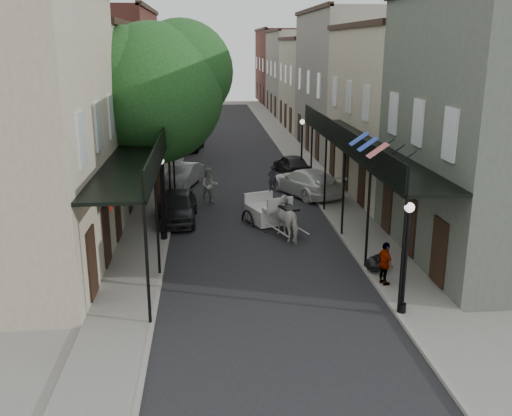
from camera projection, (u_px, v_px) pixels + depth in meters
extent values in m
plane|color=gray|center=(270.00, 294.00, 20.18)|extent=(140.00, 140.00, 0.00)
cube|color=black|center=(238.00, 172.00, 39.31)|extent=(8.00, 90.00, 0.01)
cube|color=gray|center=(165.00, 173.00, 38.88)|extent=(2.20, 90.00, 0.12)
cube|color=gray|center=(309.00, 170.00, 39.72)|extent=(2.20, 90.00, 0.12)
cube|color=#BCB397|center=(125.00, 85.00, 46.70)|extent=(5.00, 80.00, 10.50)
cube|color=gray|center=(332.00, 84.00, 48.15)|extent=(5.00, 80.00, 10.50)
cube|color=black|center=(141.00, 150.00, 25.34)|extent=(2.20, 18.00, 0.12)
cube|color=black|center=(165.00, 138.00, 25.29)|extent=(0.06, 18.00, 1.00)
cylinder|color=black|center=(147.00, 263.00, 17.34)|extent=(0.10, 0.10, 4.00)
cylinder|color=black|center=(164.00, 196.00, 24.99)|extent=(0.10, 0.10, 4.00)
cylinder|color=black|center=(174.00, 160.00, 32.65)|extent=(0.10, 0.10, 4.00)
cube|color=black|center=(361.00, 146.00, 26.18)|extent=(2.20, 18.00, 0.12)
cube|color=black|center=(339.00, 136.00, 25.96)|extent=(0.06, 18.00, 1.00)
cylinder|color=black|center=(403.00, 255.00, 18.01)|extent=(0.10, 0.10, 4.00)
cylinder|color=black|center=(343.00, 192.00, 25.67)|extent=(0.10, 0.10, 4.00)
cylinder|color=black|center=(311.00, 157.00, 33.32)|extent=(0.10, 0.10, 4.00)
cylinder|color=#382619|center=(157.00, 160.00, 28.55)|extent=(0.44, 0.44, 5.60)
sphere|color=#174720|center=(154.00, 94.00, 27.63)|extent=(6.80, 6.80, 6.80)
sphere|color=#174720|center=(182.00, 72.00, 28.04)|extent=(5.10, 5.10, 5.10)
cylinder|color=#382619|center=(172.00, 127.00, 42.02)|extent=(0.44, 0.44, 5.04)
sphere|color=#174720|center=(170.00, 86.00, 41.20)|extent=(6.00, 6.00, 6.00)
sphere|color=#174720|center=(187.00, 73.00, 41.63)|extent=(4.50, 4.50, 4.50)
cylinder|color=black|center=(402.00, 308.00, 18.53)|extent=(0.28, 0.28, 0.30)
cylinder|color=black|center=(405.00, 263.00, 18.10)|extent=(0.12, 0.12, 3.40)
sphere|color=white|center=(410.00, 207.00, 17.59)|extent=(0.32, 0.32, 0.32)
cylinder|color=black|center=(164.00, 236.00, 25.50)|extent=(0.28, 0.28, 0.30)
cylinder|color=black|center=(162.00, 202.00, 25.07)|extent=(0.12, 0.12, 3.40)
sphere|color=white|center=(160.00, 161.00, 24.55)|extent=(0.32, 0.32, 0.32)
cylinder|color=black|center=(301.00, 173.00, 37.67)|extent=(0.28, 0.28, 0.30)
cylinder|color=black|center=(302.00, 150.00, 37.24)|extent=(0.12, 0.12, 3.40)
sphere|color=white|center=(302.00, 122.00, 36.73)|extent=(0.32, 0.32, 0.32)
imported|color=beige|center=(290.00, 219.00, 25.80)|extent=(1.66, 2.37, 1.83)
torus|color=black|center=(243.00, 208.00, 28.29)|extent=(0.58, 1.38, 1.43)
torus|color=black|center=(276.00, 204.00, 29.02)|extent=(0.58, 1.38, 1.43)
torus|color=black|center=(261.00, 222.00, 27.12)|extent=(0.32, 0.72, 0.74)
torus|color=black|center=(286.00, 219.00, 27.68)|extent=(0.32, 0.72, 0.74)
cube|color=silver|center=(262.00, 198.00, 28.33)|extent=(2.13, 2.40, 0.77)
cube|color=silver|center=(272.00, 192.00, 27.17)|extent=(1.46, 1.02, 0.13)
cube|color=silver|center=(275.00, 187.00, 26.83)|extent=(1.29, 0.55, 0.55)
imported|color=black|center=(272.00, 178.00, 26.97)|extent=(0.53, 0.43, 1.24)
imported|color=#A6A69D|center=(209.00, 186.00, 31.31)|extent=(1.10, 0.93, 2.03)
imported|color=gray|center=(156.00, 157.00, 39.16)|extent=(1.29, 0.93, 1.80)
imported|color=gray|center=(385.00, 264.00, 20.50)|extent=(0.61, 1.01, 1.60)
imported|color=black|center=(178.00, 206.00, 28.27)|extent=(1.90, 4.58, 1.55)
imported|color=gray|center=(183.00, 175.00, 35.21)|extent=(2.57, 4.47, 1.39)
imported|color=black|center=(188.00, 143.00, 47.14)|extent=(2.76, 4.82, 1.27)
imported|color=silver|center=(306.00, 182.00, 33.13)|extent=(4.18, 5.82, 1.57)
imported|color=black|center=(292.00, 164.00, 38.47)|extent=(2.35, 4.29, 1.38)
ellipsoid|color=black|center=(375.00, 264.00, 21.76)|extent=(0.73, 0.73, 0.62)
ellipsoid|color=black|center=(379.00, 261.00, 22.23)|extent=(0.64, 0.64, 0.51)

